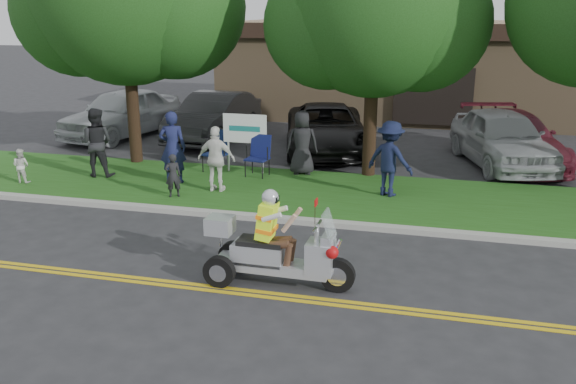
% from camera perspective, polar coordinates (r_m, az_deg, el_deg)
% --- Properties ---
extents(ground, '(120.00, 120.00, 0.00)m').
position_cam_1_polar(ground, '(10.60, -0.08, -8.59)').
color(ground, '#28282B').
rests_on(ground, ground).
extents(centerline_near, '(60.00, 0.10, 0.01)m').
position_cam_1_polar(centerline_near, '(10.10, -0.91, -9.93)').
color(centerline_near, gold).
rests_on(centerline_near, ground).
extents(centerline_far, '(60.00, 0.10, 0.01)m').
position_cam_1_polar(centerline_far, '(10.23, -0.67, -9.54)').
color(centerline_far, gold).
rests_on(centerline_far, ground).
extents(curb, '(60.00, 0.25, 0.12)m').
position_cam_1_polar(curb, '(13.33, 3.17, -2.89)').
color(curb, '#A8A89E').
rests_on(curb, ground).
extents(grass_verge, '(60.00, 4.00, 0.10)m').
position_cam_1_polar(grass_verge, '(15.34, 4.73, -0.28)').
color(grass_verge, '#235216').
rests_on(grass_verge, ground).
extents(commercial_building, '(18.00, 8.20, 4.00)m').
position_cam_1_polar(commercial_building, '(28.37, 13.71, 11.21)').
color(commercial_building, '#9E7F5B').
rests_on(commercial_building, ground).
extents(tree_mid, '(5.88, 4.80, 7.05)m').
position_cam_1_polar(tree_mid, '(16.61, 8.30, 16.25)').
color(tree_mid, '#332114').
rests_on(tree_mid, ground).
extents(business_sign, '(1.25, 0.06, 1.75)m').
position_cam_1_polar(business_sign, '(17.05, -4.06, 5.64)').
color(business_sign, silver).
rests_on(business_sign, ground).
extents(trike_scooter, '(2.59, 0.87, 1.70)m').
position_cam_1_polar(trike_scooter, '(10.37, -1.45, -5.61)').
color(trike_scooter, black).
rests_on(trike_scooter, ground).
extents(lawn_chair_a, '(0.66, 0.68, 1.12)m').
position_cam_1_polar(lawn_chair_a, '(16.83, -2.73, 3.69)').
color(lawn_chair_a, black).
rests_on(lawn_chair_a, grass_verge).
extents(lawn_chair_b, '(0.75, 0.77, 1.15)m').
position_cam_1_polar(lawn_chair_b, '(17.41, -6.58, 4.11)').
color(lawn_chair_b, black).
rests_on(lawn_chair_b, grass_verge).
extents(spectator_adult_left, '(0.79, 0.62, 1.91)m').
position_cam_1_polar(spectator_adult_left, '(16.28, -10.75, 4.14)').
color(spectator_adult_left, '#1A1E48').
rests_on(spectator_adult_left, grass_verge).
extents(spectator_adult_mid, '(1.01, 0.85, 1.88)m').
position_cam_1_polar(spectator_adult_mid, '(17.44, -17.50, 4.44)').
color(spectator_adult_mid, black).
rests_on(spectator_adult_mid, grass_verge).
extents(spectator_adult_right, '(0.98, 0.42, 1.66)m').
position_cam_1_polar(spectator_adult_right, '(15.36, -6.71, 3.08)').
color(spectator_adult_right, white).
rests_on(spectator_adult_right, grass_verge).
extents(spectator_chair_a, '(1.37, 1.11, 1.86)m').
position_cam_1_polar(spectator_chair_a, '(15.07, 9.52, 3.09)').
color(spectator_chair_a, '#131A37').
rests_on(spectator_chair_a, grass_verge).
extents(spectator_chair_b, '(0.98, 0.76, 1.78)m').
position_cam_1_polar(spectator_chair_b, '(16.86, 1.33, 4.65)').
color(spectator_chair_b, black).
rests_on(spectator_chair_b, grass_verge).
extents(child_left, '(0.47, 0.43, 1.08)m').
position_cam_1_polar(child_left, '(15.11, -10.71, 1.53)').
color(child_left, black).
rests_on(child_left, grass_verge).
extents(child_right, '(0.45, 0.36, 0.91)m').
position_cam_1_polar(child_right, '(17.59, -23.71, 2.27)').
color(child_right, silver).
rests_on(child_right, grass_verge).
extents(parked_car_far_left, '(3.13, 5.51, 1.77)m').
position_cam_1_polar(parked_car_far_left, '(23.30, -15.30, 7.17)').
color(parked_car_far_left, '#B6BABE').
rests_on(parked_car_far_left, ground).
extents(parked_car_left, '(2.06, 5.17, 1.67)m').
position_cam_1_polar(parked_car_left, '(22.04, -6.94, 6.99)').
color(parked_car_left, '#2F2E31').
rests_on(parked_car_left, ground).
extents(parked_car_mid, '(3.78, 5.96, 1.53)m').
position_cam_1_polar(parked_car_mid, '(20.12, 3.60, 5.94)').
color(parked_car_mid, black).
rests_on(parked_car_mid, ground).
extents(parked_car_right, '(3.39, 5.64, 1.53)m').
position_cam_1_polar(parked_car_right, '(19.77, 20.22, 4.74)').
color(parked_car_right, '#571420').
rests_on(parked_car_right, ground).
extents(parked_car_far_right, '(3.31, 5.36, 1.70)m').
position_cam_1_polar(parked_car_far_right, '(19.29, 19.38, 4.81)').
color(parked_car_far_right, '#9FA3A6').
rests_on(parked_car_far_right, ground).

